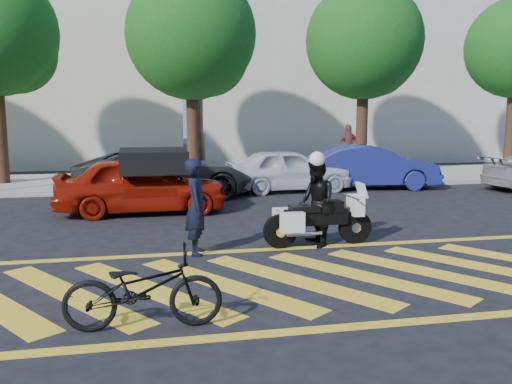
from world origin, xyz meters
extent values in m
plane|color=black|center=(0.00, 0.00, 0.00)|extent=(90.00, 90.00, 0.00)
cube|color=#9E998E|center=(0.00, 12.00, 0.07)|extent=(60.00, 5.00, 0.15)
cube|color=yellow|center=(-2.80, 0.00, 0.00)|extent=(2.43, 3.21, 0.01)
cube|color=yellow|center=(-1.70, 0.00, 0.00)|extent=(2.43, 3.21, 0.01)
cube|color=yellow|center=(-0.60, 0.00, 0.00)|extent=(2.43, 3.21, 0.01)
cube|color=yellow|center=(0.50, 0.00, 0.00)|extent=(2.43, 3.21, 0.01)
cube|color=yellow|center=(1.60, 0.00, 0.00)|extent=(2.43, 3.21, 0.01)
cube|color=yellow|center=(2.70, 0.00, 0.00)|extent=(2.43, 3.21, 0.01)
cube|color=yellow|center=(3.80, 0.00, 0.00)|extent=(2.43, 3.21, 0.01)
cube|color=yellow|center=(0.00, -1.90, 0.00)|extent=(12.00, 0.20, 0.01)
cube|color=yellow|center=(0.00, 1.90, 0.00)|extent=(12.00, 0.20, 0.01)
cube|color=beige|center=(-8.00, 21.00, 5.00)|extent=(16.00, 8.00, 10.00)
cube|color=beige|center=(9.00, 21.00, 5.50)|extent=(16.00, 8.00, 11.00)
cylinder|color=black|center=(-6.50, 12.00, 2.00)|extent=(0.44, 0.44, 4.00)
sphere|color=#1A5316|center=(-5.90, 12.30, 4.53)|extent=(2.73, 2.73, 2.73)
cylinder|color=black|center=(0.00, 12.00, 2.00)|extent=(0.44, 0.44, 4.00)
sphere|color=#1A5316|center=(0.00, 12.00, 5.26)|extent=(4.60, 4.60, 4.60)
sphere|color=#1A5316|center=(0.60, 12.30, 4.58)|extent=(2.99, 2.99, 2.99)
cylinder|color=black|center=(6.50, 12.00, 2.00)|extent=(0.44, 0.44, 4.00)
sphere|color=#1A5316|center=(6.50, 12.00, 5.21)|extent=(4.40, 4.40, 4.40)
sphere|color=#1A5316|center=(7.10, 12.30, 4.55)|extent=(2.86, 2.86, 2.86)
cylinder|color=black|center=(13.00, 12.00, 2.00)|extent=(0.44, 0.44, 4.00)
imported|color=black|center=(-0.83, 1.85, 0.87)|extent=(0.51, 0.69, 1.74)
imported|color=black|center=(-1.78, -1.44, 0.49)|extent=(1.89, 0.73, 0.98)
cylinder|color=black|center=(0.74, 1.96, 0.32)|extent=(0.65, 0.17, 0.65)
cylinder|color=silver|center=(0.74, 1.96, 0.32)|extent=(0.20, 0.17, 0.20)
cylinder|color=black|center=(2.27, 2.04, 0.32)|extent=(0.65, 0.17, 0.65)
cylinder|color=silver|center=(2.27, 2.04, 0.32)|extent=(0.20, 0.17, 0.20)
cube|color=black|center=(1.46, 2.00, 0.57)|extent=(1.24, 0.31, 0.29)
cube|color=black|center=(1.75, 2.01, 0.76)|extent=(0.45, 0.32, 0.22)
cube|color=black|center=(1.21, 1.99, 0.75)|extent=(0.55, 0.36, 0.12)
cube|color=silver|center=(2.27, 2.04, 0.76)|extent=(0.24, 0.42, 0.39)
cube|color=silver|center=(0.89, 2.23, 0.54)|extent=(0.45, 0.20, 0.37)
cube|color=silver|center=(0.91, 1.72, 0.54)|extent=(0.45, 0.20, 0.37)
imported|color=black|center=(1.46, 2.00, 0.84)|extent=(0.68, 0.85, 1.68)
imported|color=maroon|center=(-1.82, 6.17, 0.73)|extent=(4.31, 1.79, 1.46)
imported|color=black|center=(-1.20, 8.58, 0.73)|extent=(5.52, 2.98, 1.47)
imported|color=silver|center=(2.81, 9.10, 0.70)|extent=(4.16, 1.85, 1.39)
imported|color=navy|center=(5.71, 9.20, 0.73)|extent=(4.59, 2.14, 1.46)
imported|color=brown|center=(6.65, 13.74, 1.10)|extent=(1.14, 0.55, 1.90)
camera|label=1|loc=(-1.71, -7.74, 2.57)|focal=38.00mm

